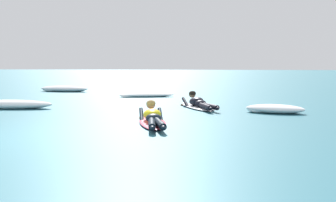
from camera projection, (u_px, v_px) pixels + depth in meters
The scene contains 7 objects.
ground_plane at pixel (132, 95), 17.64m from camera, with size 120.00×120.00×0.00m, color #2D6B7A.
surfer_near at pixel (153, 118), 9.34m from camera, with size 1.06×2.72×0.54m.
surfer_far at pixel (198, 104), 12.55m from camera, with size 1.44×2.56×0.54m.
whitewater_front at pixel (9, 105), 12.45m from camera, with size 2.63×0.83×0.27m.
whitewater_mid_left at pixel (275, 109), 11.40m from camera, with size 1.72×1.16×0.24m.
whitewater_mid_right at pixel (147, 95), 16.69m from camera, with size 2.23×1.08×0.17m.
whitewater_back at pixel (64, 89), 19.71m from camera, with size 2.43×1.11×0.28m.
Camera 1 is at (3.47, -7.31, 1.37)m, focal length 45.19 mm.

